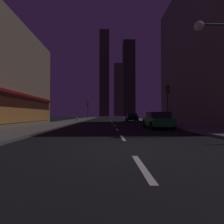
{
  "coord_description": "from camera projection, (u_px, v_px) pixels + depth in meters",
  "views": [
    {
      "loc": [
        -0.81,
        -6.15,
        1.23
      ],
      "look_at": [
        0.0,
        23.22,
        1.65
      ],
      "focal_mm": 28.73,
      "sensor_mm": 36.0,
      "label": 1
    }
  ],
  "objects": [
    {
      "name": "skyscraper_distant_short",
      "position": [
        129.0,
        79.0,
        118.15
      ],
      "size": [
        7.67,
        7.81,
        49.5
      ],
      "primitive_type": "cube",
      "color": "#2E2C22",
      "rests_on": "ground"
    },
    {
      "name": "car_parked_far",
      "position": [
        132.0,
        117.0,
        32.09
      ],
      "size": [
        1.98,
        4.24,
        1.45
      ],
      "color": "black",
      "rests_on": "ground"
    },
    {
      "name": "fire_hydrant_far_left",
      "position": [
        77.0,
        119.0,
        30.3
      ],
      "size": [
        0.42,
        0.3,
        0.65
      ],
      "color": "#B2B2B2",
      "rests_on": "sidewalk_left"
    },
    {
      "name": "ground_plane",
      "position": [
        111.0,
        121.0,
        38.14
      ],
      "size": [
        78.0,
        136.0,
        0.1
      ],
      "primitive_type": "cube",
      "color": "black"
    },
    {
      "name": "traffic_light_far_left",
      "position": [
        88.0,
        107.0,
        43.42
      ],
      "size": [
        0.32,
        0.48,
        4.2
      ],
      "color": "#2D2D2D",
      "rests_on": "sidewalk_left"
    },
    {
      "name": "skyscraper_distant_mid",
      "position": [
        118.0,
        90.0,
        165.85
      ],
      "size": [
        7.96,
        8.49,
        48.23
      ],
      "primitive_type": "cube",
      "color": "brown",
      "rests_on": "ground"
    },
    {
      "name": "car_parked_near",
      "position": [
        157.0,
        120.0,
        15.64
      ],
      "size": [
        1.98,
        4.24,
        1.45
      ],
      "color": "#1E722D",
      "rests_on": "ground"
    },
    {
      "name": "sidewalk_left",
      "position": [
        78.0,
        120.0,
        37.95
      ],
      "size": [
        4.0,
        76.0,
        0.15
      ],
      "primitive_type": "cube",
      "color": "#605E59",
      "rests_on": "ground"
    },
    {
      "name": "street_lamp_right",
      "position": [
        212.0,
        50.0,
        10.55
      ],
      "size": [
        1.96,
        0.56,
        6.58
      ],
      "color": "#38383D",
      "rests_on": "sidewalk_right"
    },
    {
      "name": "traffic_light_near_right",
      "position": [
        168.0,
        96.0,
        18.62
      ],
      "size": [
        0.32,
        0.48,
        4.2
      ],
      "color": "#2D2D2D",
      "rests_on": "sidewalk_right"
    },
    {
      "name": "skyscraper_distant_tall",
      "position": [
        104.0,
        73.0,
        131.49
      ],
      "size": [
        7.05,
        5.77,
        63.03
      ],
      "primitive_type": "cube",
      "color": "#3F3C2F",
      "rests_on": "ground"
    },
    {
      "name": "sidewalk_right",
      "position": [
        143.0,
        120.0,
        38.33
      ],
      "size": [
        4.0,
        76.0,
        0.15
      ],
      "primitive_type": "cube",
      "color": "#605E59",
      "rests_on": "ground"
    },
    {
      "name": "lane_marking_center",
      "position": [
        114.0,
        126.0,
        19.75
      ],
      "size": [
        0.16,
        33.4,
        0.01
      ],
      "color": "silver",
      "rests_on": "ground"
    }
  ]
}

